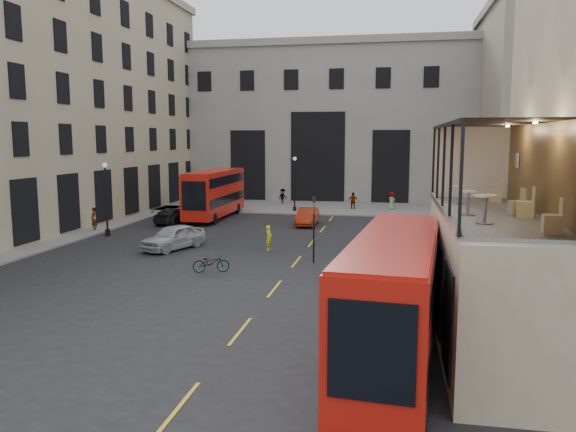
% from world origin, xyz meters
% --- Properties ---
extents(ground, '(140.00, 140.00, 0.00)m').
position_xyz_m(ground, '(0.00, 0.00, 0.00)').
color(ground, black).
rests_on(ground, ground).
extents(host_frontage, '(3.00, 11.00, 4.50)m').
position_xyz_m(host_frontage, '(6.50, 0.00, 2.25)').
color(host_frontage, '#BBAD8C').
rests_on(host_frontage, ground).
extents(cafe_floor, '(3.00, 10.00, 0.10)m').
position_xyz_m(cafe_floor, '(6.50, 0.00, 4.55)').
color(cafe_floor, slate).
rests_on(cafe_floor, host_frontage).
extents(gateway, '(35.00, 10.60, 18.00)m').
position_xyz_m(gateway, '(-5.00, 47.99, 9.39)').
color(gateway, '#9A988F').
rests_on(gateway, ground).
extents(building_right, '(16.60, 18.60, 20.00)m').
position_xyz_m(building_right, '(20.00, 39.97, 10.39)').
color(building_right, gray).
rests_on(building_right, ground).
extents(pavement_far, '(40.00, 12.00, 0.12)m').
position_xyz_m(pavement_far, '(-6.00, 38.00, 0.06)').
color(pavement_far, slate).
rests_on(pavement_far, ground).
extents(traffic_light_near, '(0.16, 0.20, 3.80)m').
position_xyz_m(traffic_light_near, '(-1.00, 12.00, 2.42)').
color(traffic_light_near, black).
rests_on(traffic_light_near, ground).
extents(traffic_light_far, '(0.16, 0.20, 3.80)m').
position_xyz_m(traffic_light_far, '(-15.00, 28.00, 2.42)').
color(traffic_light_far, black).
rests_on(traffic_light_far, ground).
extents(street_lamp_a, '(0.36, 0.36, 5.33)m').
position_xyz_m(street_lamp_a, '(-17.00, 18.00, 2.39)').
color(street_lamp_a, black).
rests_on(street_lamp_a, ground).
extents(street_lamp_b, '(0.36, 0.36, 5.33)m').
position_xyz_m(street_lamp_b, '(-6.00, 34.00, 2.39)').
color(street_lamp_b, black).
rests_on(street_lamp_b, ground).
extents(bus_near, '(3.30, 10.49, 4.12)m').
position_xyz_m(bus_near, '(3.50, -2.27, 2.31)').
color(bus_near, red).
rests_on(bus_near, ground).
extents(bus_far, '(2.47, 10.67, 4.26)m').
position_xyz_m(bus_far, '(-12.24, 28.51, 2.39)').
color(bus_far, red).
rests_on(bus_far, ground).
extents(car_a, '(3.47, 5.00, 1.58)m').
position_xyz_m(car_a, '(-10.38, 14.21, 0.79)').
color(car_a, '#A3A7AB').
rests_on(car_a, ground).
extents(car_b, '(1.55, 4.29, 1.41)m').
position_xyz_m(car_b, '(-3.50, 25.84, 0.70)').
color(car_b, '#972109').
rests_on(car_b, ground).
extents(car_c, '(2.45, 4.71, 1.31)m').
position_xyz_m(car_c, '(-14.62, 24.77, 0.65)').
color(car_c, black).
rests_on(car_c, ground).
extents(bicycle, '(2.02, 1.23, 1.00)m').
position_xyz_m(bicycle, '(-6.02, 8.69, 0.50)').
color(bicycle, gray).
rests_on(bicycle, ground).
extents(cyclist, '(0.47, 0.64, 1.59)m').
position_xyz_m(cyclist, '(-4.31, 15.06, 0.79)').
color(cyclist, yellow).
rests_on(cyclist, ground).
extents(pedestrian_a, '(0.95, 0.86, 1.61)m').
position_xyz_m(pedestrian_a, '(-12.88, 24.55, 0.80)').
color(pedestrian_a, gray).
rests_on(pedestrian_a, ground).
extents(pedestrian_b, '(1.13, 1.27, 1.71)m').
position_xyz_m(pedestrian_b, '(-8.36, 39.98, 0.85)').
color(pedestrian_b, gray).
rests_on(pedestrian_b, ground).
extents(pedestrian_c, '(1.09, 0.58, 1.77)m').
position_xyz_m(pedestrian_c, '(-0.53, 36.47, 0.89)').
color(pedestrian_c, gray).
rests_on(pedestrian_c, ground).
extents(pedestrian_d, '(0.90, 1.08, 1.89)m').
position_xyz_m(pedestrian_d, '(3.23, 36.64, 0.94)').
color(pedestrian_d, gray).
rests_on(pedestrian_d, ground).
extents(pedestrian_e, '(0.60, 0.76, 1.85)m').
position_xyz_m(pedestrian_e, '(-19.00, 19.62, 0.92)').
color(pedestrian_e, gray).
rests_on(pedestrian_e, ground).
extents(cafe_table_near, '(0.66, 0.66, 0.83)m').
position_xyz_m(cafe_table_near, '(5.96, -2.57, 5.15)').
color(cafe_table_near, white).
rests_on(cafe_table_near, cafe_floor).
extents(cafe_table_mid, '(0.63, 0.63, 0.78)m').
position_xyz_m(cafe_table_mid, '(5.72, -0.79, 5.12)').
color(cafe_table_mid, silver).
rests_on(cafe_table_mid, cafe_floor).
extents(cafe_table_far, '(0.54, 0.54, 0.67)m').
position_xyz_m(cafe_table_far, '(5.85, 2.59, 5.04)').
color(cafe_table_far, beige).
rests_on(cafe_table_far, cafe_floor).
extents(cafe_chair_a, '(0.48, 0.48, 0.91)m').
position_xyz_m(cafe_chair_a, '(7.40, -4.01, 4.88)').
color(cafe_chair_a, '#DAB07D').
rests_on(cafe_chair_a, cafe_floor).
extents(cafe_chair_b, '(0.53, 0.53, 0.95)m').
position_xyz_m(cafe_chair_b, '(7.39, -1.03, 4.89)').
color(cafe_chair_b, '#D1BC78').
rests_on(cafe_chair_b, cafe_floor).
extents(cafe_chair_c, '(0.49, 0.49, 0.85)m').
position_xyz_m(cafe_chair_c, '(7.27, -0.36, 4.86)').
color(cafe_chair_c, tan).
rests_on(cafe_chair_c, cafe_floor).
extents(cafe_chair_d, '(0.51, 0.51, 0.89)m').
position_xyz_m(cafe_chair_d, '(7.27, 3.45, 4.87)').
color(cafe_chair_d, tan).
rests_on(cafe_chair_d, cafe_floor).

